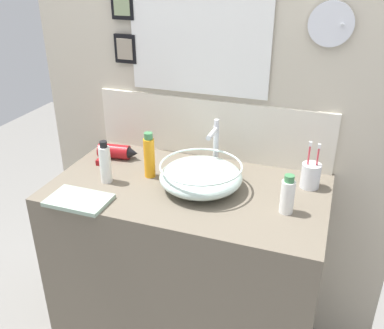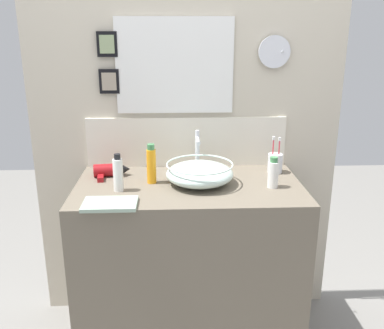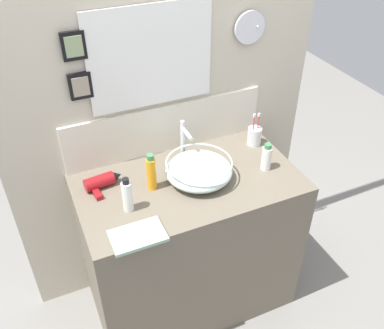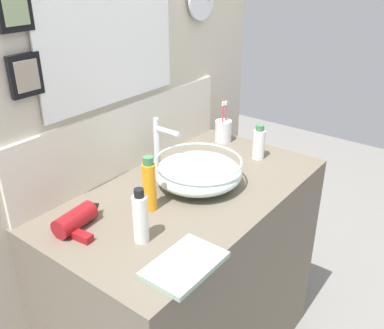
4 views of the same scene
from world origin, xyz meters
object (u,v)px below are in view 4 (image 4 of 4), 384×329
at_px(faucet, 160,142).
at_px(hair_drier, 79,218).
at_px(toothbrush_cup, 223,131).
at_px(hand_towel, 185,265).
at_px(shampoo_bottle, 140,218).
at_px(spray_bottle, 259,143).
at_px(glass_bowl_sink, 199,172).
at_px(soap_dispenser, 149,185).

relative_size(faucet, hair_drier, 1.16).
distance_m(toothbrush_cup, hand_towel, 0.91).
xyz_separation_m(hair_drier, toothbrush_cup, (0.86, 0.02, 0.02)).
distance_m(shampoo_bottle, spray_bottle, 0.73).
relative_size(toothbrush_cup, spray_bottle, 1.31).
height_order(glass_bowl_sink, faucet, faucet).
xyz_separation_m(toothbrush_cup, shampoo_bottle, (-0.79, -0.23, 0.03)).
height_order(soap_dispenser, shampoo_bottle, soap_dispenser).
bearing_deg(toothbrush_cup, soap_dispenser, -168.45).
height_order(glass_bowl_sink, shampoo_bottle, shampoo_bottle).
distance_m(glass_bowl_sink, spray_bottle, 0.35).
xyz_separation_m(glass_bowl_sink, hand_towel, (-0.40, -0.25, -0.05)).
bearing_deg(hair_drier, soap_dispenser, -26.28).
relative_size(glass_bowl_sink, toothbrush_cup, 1.67).
bearing_deg(glass_bowl_sink, spray_bottle, -9.27).
distance_m(toothbrush_cup, soap_dispenser, 0.65).
bearing_deg(spray_bottle, soap_dispenser, 171.33).
height_order(hair_drier, hand_towel, hair_drier).
xyz_separation_m(faucet, spray_bottle, (0.35, -0.25, -0.06)).
distance_m(faucet, hair_drier, 0.46).
relative_size(soap_dispenser, hand_towel, 0.85).
bearing_deg(soap_dispenser, faucet, 34.16).
height_order(hair_drier, spray_bottle, spray_bottle).
distance_m(faucet, spray_bottle, 0.43).
bearing_deg(faucet, toothbrush_cup, -3.91).
xyz_separation_m(faucet, soap_dispenser, (-0.23, -0.16, -0.04)).
bearing_deg(spray_bottle, hair_drier, 166.22).
height_order(glass_bowl_sink, hair_drier, glass_bowl_sink).
height_order(faucet, shampoo_bottle, faucet).
xyz_separation_m(glass_bowl_sink, toothbrush_cup, (0.41, 0.16, -0.00)).
relative_size(toothbrush_cup, shampoo_bottle, 1.10).
xyz_separation_m(glass_bowl_sink, shampoo_bottle, (-0.38, -0.07, 0.03)).
xyz_separation_m(soap_dispenser, hand_towel, (-0.17, -0.28, -0.09)).
xyz_separation_m(hair_drier, shampoo_bottle, (0.07, -0.21, 0.05)).
distance_m(spray_bottle, hand_towel, 0.77).
xyz_separation_m(shampoo_bottle, hand_towel, (-0.02, -0.18, -0.07)).
bearing_deg(soap_dispenser, shampoo_bottle, -145.89).
xyz_separation_m(hair_drier, hand_towel, (0.05, -0.39, -0.02)).
distance_m(faucet, toothbrush_cup, 0.41).
relative_size(glass_bowl_sink, hand_towel, 1.42).
bearing_deg(shampoo_bottle, glass_bowl_sink, 10.23).
bearing_deg(hand_towel, soap_dispenser, 59.43).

